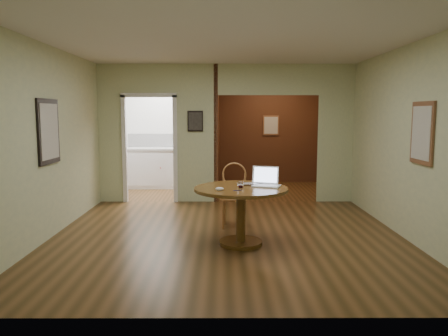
{
  "coord_description": "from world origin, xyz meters",
  "views": [
    {
      "loc": [
        -0.06,
        -6.06,
        1.75
      ],
      "look_at": [
        -0.05,
        -0.2,
        1.01
      ],
      "focal_mm": 35.0,
      "sensor_mm": 36.0,
      "label": 1
    }
  ],
  "objects_px": {
    "dining_table": "(241,202)",
    "chair": "(234,191)",
    "closed_laptop": "(251,184)",
    "open_laptop": "(266,181)"
  },
  "relations": [
    {
      "from": "dining_table",
      "to": "chair",
      "type": "height_order",
      "value": "chair"
    },
    {
      "from": "dining_table",
      "to": "chair",
      "type": "bearing_deg",
      "value": 94.04
    },
    {
      "from": "dining_table",
      "to": "closed_laptop",
      "type": "distance_m",
      "value": 0.3
    },
    {
      "from": "dining_table",
      "to": "open_laptop",
      "type": "height_order",
      "value": "open_laptop"
    },
    {
      "from": "open_laptop",
      "to": "dining_table",
      "type": "bearing_deg",
      "value": -140.73
    },
    {
      "from": "open_laptop",
      "to": "chair",
      "type": "bearing_deg",
      "value": 133.99
    },
    {
      "from": "chair",
      "to": "open_laptop",
      "type": "xyz_separation_m",
      "value": [
        0.41,
        -0.85,
        0.29
      ]
    },
    {
      "from": "dining_table",
      "to": "chair",
      "type": "xyz_separation_m",
      "value": [
        -0.07,
        0.98,
        -0.03
      ]
    },
    {
      "from": "chair",
      "to": "closed_laptop",
      "type": "distance_m",
      "value": 0.89
    },
    {
      "from": "dining_table",
      "to": "open_laptop",
      "type": "xyz_separation_m",
      "value": [
        0.34,
        0.13,
        0.27
      ]
    }
  ]
}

